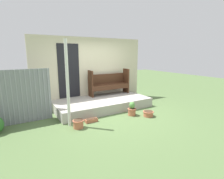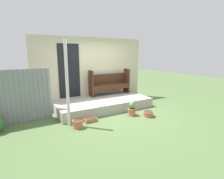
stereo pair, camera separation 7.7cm
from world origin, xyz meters
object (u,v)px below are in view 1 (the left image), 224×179
object	(u,v)px
bench	(109,82)
flower_pot_right	(148,113)
flower_pot_middle	(132,109)
flower_pot_left	(78,123)
support_post	(68,84)
planter_box_rect	(91,120)

from	to	relation	value
bench	flower_pot_right	distance (m)	2.27
flower_pot_middle	flower_pot_right	bearing A→B (deg)	-41.33
flower_pot_left	bench	bearing A→B (deg)	42.35
support_post	flower_pot_left	xyz separation A→B (m)	(0.15, -0.29, -1.05)
bench	flower_pot_right	bearing A→B (deg)	-82.48
bench	flower_pot_middle	size ratio (longest dim) A/B	3.72
flower_pot_right	planter_box_rect	distance (m)	1.85
flower_pot_middle	flower_pot_right	size ratio (longest dim) A/B	1.32
bench	flower_pot_left	xyz separation A→B (m)	(-2.02, -1.84, -0.70)
bench	flower_pot_right	world-z (taller)	bench
bench	flower_pot_right	xyz separation A→B (m)	(0.23, -2.13, -0.73)
bench	flower_pot_left	bearing A→B (deg)	-136.32
support_post	flower_pot_right	xyz separation A→B (m)	(2.40, -0.58, -1.08)
flower_pot_left	flower_pot_middle	bearing A→B (deg)	1.69
support_post	planter_box_rect	xyz separation A→B (m)	(0.63, -0.08, -1.13)
flower_pot_middle	flower_pot_right	xyz separation A→B (m)	(0.40, -0.35, -0.10)
planter_box_rect	flower_pot_right	bearing A→B (deg)	-15.95
flower_pot_middle	planter_box_rect	size ratio (longest dim) A/B	1.25
planter_box_rect	flower_pot_left	bearing A→B (deg)	-155.90
bench	flower_pot_left	world-z (taller)	bench
flower_pot_right	support_post	bearing A→B (deg)	166.37
support_post	flower_pot_middle	bearing A→B (deg)	-6.65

